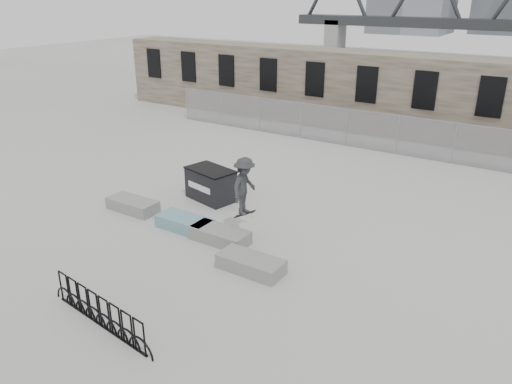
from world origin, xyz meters
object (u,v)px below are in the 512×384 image
at_px(planter_far_left, 133,204).
at_px(dumpster, 211,184).
at_px(planter_center_left, 185,223).
at_px(planter_offset, 251,263).
at_px(skateboarder, 244,186).
at_px(bike_rack, 99,311).
at_px(planter_center_right, 220,235).

xyz_separation_m(planter_far_left, dumpster, (1.82, 2.48, 0.40)).
bearing_deg(planter_center_left, planter_offset, -17.32).
distance_m(planter_center_left, planter_offset, 3.65).
height_order(planter_far_left, skateboarder, skateboarder).
distance_m(planter_center_left, bike_rack, 5.61).
distance_m(planter_offset, bike_rack, 4.56).
bearing_deg(planter_center_right, planter_far_left, 176.85).
bearing_deg(skateboarder, planter_center_right, 130.90).
height_order(bike_rack, skateboarder, skateboarder).
distance_m(planter_center_right, dumpster, 3.68).
bearing_deg(bike_rack, planter_far_left, 129.31).
relative_size(dumpster, bike_rack, 0.54).
xyz_separation_m(planter_offset, dumpster, (-4.35, 3.72, 0.40)).
bearing_deg(skateboarder, planter_offset, -147.84).
bearing_deg(dumpster, planter_far_left, -113.24).
bearing_deg(skateboarder, planter_far_left, 87.97).
bearing_deg(planter_far_left, dumpster, 53.69).
xyz_separation_m(planter_far_left, planter_center_left, (2.69, -0.15, 0.00)).
bearing_deg(dumpster, bike_rack, -58.46).
relative_size(planter_offset, bike_rack, 0.50).
height_order(planter_offset, dumpster, dumpster).
relative_size(planter_far_left, skateboarder, 0.93).
bearing_deg(planter_offset, dumpster, 139.42).
distance_m(planter_offset, dumpster, 5.74).
relative_size(planter_far_left, dumpster, 0.92).
bearing_deg(planter_center_right, bike_rack, -87.82).
bearing_deg(skateboarder, bike_rack, 169.66).
xyz_separation_m(planter_center_right, dumpster, (-2.45, 2.72, 0.40)).
relative_size(planter_center_left, planter_center_right, 1.00).
distance_m(planter_far_left, planter_center_right, 4.28).
height_order(planter_center_left, planter_center_right, same).
height_order(dumpster, skateboarder, skateboarder).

